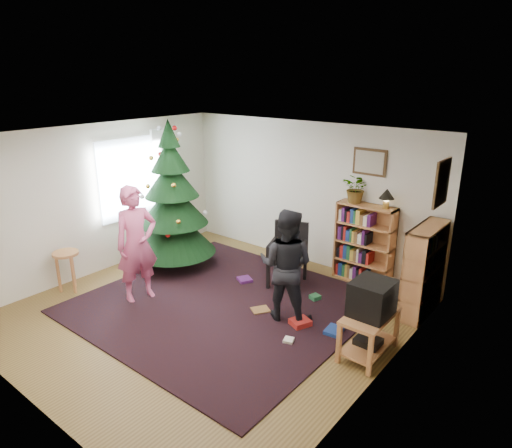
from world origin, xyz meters
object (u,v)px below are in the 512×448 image
Objects in this scene: stool at (67,261)px; christmas_tree at (173,208)px; person_by_chair at (286,265)px; potted_plant at (357,188)px; table_lamp at (387,195)px; picture_right at (442,183)px; picture_back at (370,162)px; person_standing at (137,244)px; crt_tv at (372,298)px; bookshelf_back at (364,243)px; bookshelf_right at (424,269)px; tv_stand at (369,331)px; armchair at (291,252)px.

christmas_tree is at bearing 71.12° from stool.
person_by_chair is 1.91m from potted_plant.
table_lamp is (3.73, 3.20, 1.01)m from stool.
stool is (-4.67, -2.61, -1.45)m from picture_right.
person_by_chair is at bearing -96.78° from picture_back.
person_standing is 3.48m from potted_plant.
potted_plant is at bearing 122.77° from crt_tv.
christmas_tree reaches higher than picture_right.
bookshelf_back is at bearing 118.16° from crt_tv.
picture_right is 1.75m from crt_tv.
potted_plant is at bearing -131.69° from picture_back.
christmas_tree is 1.97× the size of bookshelf_right.
christmas_tree is at bearing -167.46° from picture_right.
picture_right is 4.28m from person_standing.
tv_stand is at bearing -62.75° from person_standing.
table_lamp reaches higher than person_by_chair.
picture_right reaches higher than person_standing.
crt_tv is (-0.00, 0.00, 0.44)m from tv_stand.
tv_stand is at bearing 17.02° from stool.
bookshelf_back reaches higher than crt_tv.
person_standing is 5.65× the size of table_lamp.
stool is (-3.43, -3.20, -0.16)m from bookshelf_back.
person_by_chair is at bearing -52.65° from person_standing.
bookshelf_right is 1.47m from tv_stand.
christmas_tree reaches higher than bookshelf_back.
armchair is (-1.86, 1.05, 0.22)m from tv_stand.
person_by_chair is at bearing -99.84° from bookshelf_back.
bookshelf_right is 1.95m from person_by_chair.
picture_right is 5.55m from stool.
tv_stand is at bearing 175.17° from bookshelf_right.
picture_right reaches higher than crt_tv.
person_by_chair is 1.99m from table_lamp.
crt_tv is at bearing 175.06° from bookshelf_right.
bookshelf_right is 1.29× the size of armchair.
stool is at bearing -157.74° from armchair.
bookshelf_right is at bearing 15.22° from christmas_tree.
bookshelf_right reaches higher than armchair.
armchair is 3.51m from stool.
armchair is at bearing 43.26° from stool.
bookshelf_back reaches higher than stool.
tv_stand is at bearing -57.17° from potted_plant.
table_lamp is (-0.69, 1.84, 0.75)m from crt_tv.
table_lamp is (-0.81, 0.42, 0.85)m from bookshelf_right.
bookshelf_back is at bearing 21.21° from armchair.
bookshelf_right is (3.96, 1.08, -0.41)m from christmas_tree.
armchair is (-1.86, 1.05, -0.22)m from crt_tv.
picture_right reaches higher than armchair.
picture_right is 0.46× the size of bookshelf_right.
christmas_tree reaches higher than person_standing.
bookshelf_back is 1.79m from person_by_chair.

